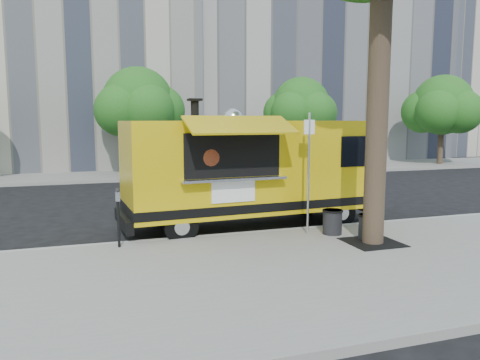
# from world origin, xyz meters

# --- Properties ---
(ground) EXTENTS (120.00, 120.00, 0.00)m
(ground) POSITION_xyz_m (0.00, 0.00, 0.00)
(ground) COLOR black
(ground) RESTS_ON ground
(sidewalk) EXTENTS (60.00, 6.00, 0.15)m
(sidewalk) POSITION_xyz_m (0.00, -4.00, 0.07)
(sidewalk) COLOR gray
(sidewalk) RESTS_ON ground
(curb) EXTENTS (60.00, 0.14, 0.16)m
(curb) POSITION_xyz_m (0.00, -0.93, 0.07)
(curb) COLOR #999993
(curb) RESTS_ON ground
(far_sidewalk) EXTENTS (60.00, 5.00, 0.15)m
(far_sidewalk) POSITION_xyz_m (0.00, 13.50, 0.07)
(far_sidewalk) COLOR gray
(far_sidewalk) RESTS_ON ground
(building_mid) EXTENTS (20.00, 14.00, 20.00)m
(building_mid) POSITION_xyz_m (12.00, 23.00, 10.00)
(building_mid) COLOR #999590
(building_mid) RESTS_ON ground
(building_right) EXTENTS (16.00, 12.00, 16.00)m
(building_right) POSITION_xyz_m (30.00, 24.00, 8.00)
(building_right) COLOR beige
(building_right) RESTS_ON ground
(tree_well) EXTENTS (1.20, 1.20, 0.02)m
(tree_well) POSITION_xyz_m (2.60, -2.80, 0.15)
(tree_well) COLOR black
(tree_well) RESTS_ON sidewalk
(far_tree_b) EXTENTS (3.60, 3.60, 5.50)m
(far_tree_b) POSITION_xyz_m (-1.00, 12.70, 3.83)
(far_tree_b) COLOR #33261C
(far_tree_b) RESTS_ON far_sidewalk
(far_tree_c) EXTENTS (3.24, 3.24, 5.21)m
(far_tree_c) POSITION_xyz_m (8.00, 12.40, 3.72)
(far_tree_c) COLOR #33261C
(far_tree_c) RESTS_ON far_sidewalk
(far_tree_d) EXTENTS (3.78, 3.78, 5.64)m
(far_tree_d) POSITION_xyz_m (18.00, 12.60, 3.89)
(far_tree_d) COLOR #33261C
(far_tree_d) RESTS_ON far_sidewalk
(sign_post) EXTENTS (0.28, 0.06, 3.00)m
(sign_post) POSITION_xyz_m (1.55, -1.55, 1.85)
(sign_post) COLOR silver
(sign_post) RESTS_ON sidewalk
(parking_meter) EXTENTS (0.11, 0.11, 1.33)m
(parking_meter) POSITION_xyz_m (-3.00, -1.35, 0.98)
(parking_meter) COLOR black
(parking_meter) RESTS_ON sidewalk
(food_truck) EXTENTS (7.19, 3.60, 3.49)m
(food_truck) POSITION_xyz_m (0.61, 0.17, 1.64)
(food_truck) COLOR gold
(food_truck) RESTS_ON ground
(trash_bin_left) EXTENTS (0.51, 0.51, 0.61)m
(trash_bin_left) POSITION_xyz_m (2.12, -1.77, 0.48)
(trash_bin_left) COLOR black
(trash_bin_left) RESTS_ON sidewalk
(trash_bin_right) EXTENTS (0.50, 0.50, 0.60)m
(trash_bin_right) POSITION_xyz_m (2.67, -2.50, 0.47)
(trash_bin_right) COLOR black
(trash_bin_right) RESTS_ON sidewalk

